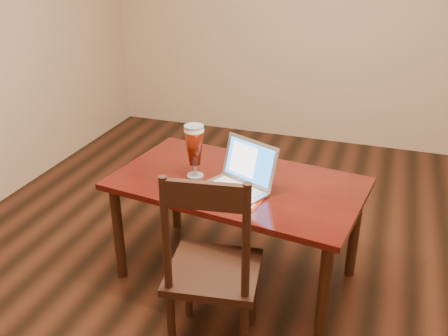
% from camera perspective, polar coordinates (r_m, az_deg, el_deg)
% --- Properties ---
extents(ground, '(5.00, 5.00, 0.00)m').
position_cam_1_polar(ground, '(3.18, 3.89, -13.01)').
color(ground, black).
rests_on(ground, ground).
extents(dining_table, '(1.52, 0.98, 0.99)m').
position_cam_1_polar(dining_table, '(2.91, 1.25, -2.56)').
color(dining_table, '#490D09').
rests_on(dining_table, ground).
extents(dining_chair, '(0.50, 0.48, 1.05)m').
position_cam_1_polar(dining_chair, '(2.46, -1.36, -11.60)').
color(dining_chair, black).
rests_on(dining_chair, ground).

